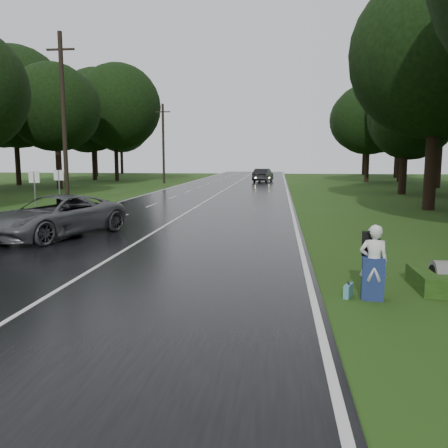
# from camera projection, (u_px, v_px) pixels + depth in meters

# --- Properties ---
(ground) EXTENTS (160.00, 160.00, 0.00)m
(ground) POSITION_uv_depth(u_px,v_px,m) (33.00, 307.00, 9.60)
(ground) COLOR #264615
(ground) RESTS_ON ground
(road) EXTENTS (12.00, 140.00, 0.04)m
(road) POSITION_uv_depth(u_px,v_px,m) (198.00, 206.00, 29.25)
(road) COLOR black
(road) RESTS_ON ground
(lane_center) EXTENTS (0.12, 140.00, 0.01)m
(lane_center) POSITION_uv_depth(u_px,v_px,m) (198.00, 206.00, 29.25)
(lane_center) COLOR silver
(lane_center) RESTS_ON road
(grey_car) EXTENTS (4.50, 6.26, 1.58)m
(grey_car) POSITION_uv_depth(u_px,v_px,m) (56.00, 216.00, 17.81)
(grey_car) COLOR #4E5053
(grey_car) RESTS_ON road
(far_car) EXTENTS (2.52, 5.15, 1.62)m
(far_car) POSITION_uv_depth(u_px,v_px,m) (263.00, 175.00, 57.42)
(far_car) COLOR black
(far_car) RESTS_ON road
(hitchhiker) EXTENTS (0.64, 0.59, 1.66)m
(hitchhiker) POSITION_uv_depth(u_px,v_px,m) (373.00, 265.00, 10.04)
(hitchhiker) COLOR silver
(hitchhiker) RESTS_ON ground
(suitcase) EXTENTS (0.27, 0.43, 0.29)m
(suitcase) POSITION_uv_depth(u_px,v_px,m) (348.00, 291.00, 10.28)
(suitcase) COLOR teal
(suitcase) RESTS_ON ground
(utility_pole_mid) EXTENTS (1.80, 0.28, 10.73)m
(utility_pole_mid) POSITION_uv_depth(u_px,v_px,m) (68.00, 205.00, 29.99)
(utility_pole_mid) COLOR black
(utility_pole_mid) RESTS_ON ground
(utility_pole_far) EXTENTS (1.80, 0.28, 9.21)m
(utility_pole_far) POSITION_uv_depth(u_px,v_px,m) (164.00, 183.00, 55.05)
(utility_pole_far) COLOR black
(utility_pole_far) RESTS_ON ground
(road_sign_a) EXTENTS (0.57, 0.10, 2.37)m
(road_sign_a) POSITION_uv_depth(u_px,v_px,m) (37.00, 218.00, 23.61)
(road_sign_a) COLOR white
(road_sign_a) RESTS_ON ground
(road_sign_b) EXTENTS (0.57, 0.10, 2.36)m
(road_sign_b) POSITION_uv_depth(u_px,v_px,m) (61.00, 212.00, 26.20)
(road_sign_b) COLOR white
(road_sign_b) RESTS_ON ground
(tree_left_e) EXTENTS (8.98, 8.98, 14.03)m
(tree_left_e) POSITION_uv_depth(u_px,v_px,m) (60.00, 189.00, 45.46)
(tree_left_e) COLOR black
(tree_left_e) RESTS_ON ground
(tree_left_f) EXTENTS (10.25, 10.25, 16.02)m
(tree_left_f) POSITION_uv_depth(u_px,v_px,m) (117.00, 181.00, 60.15)
(tree_left_f) COLOR black
(tree_left_f) RESTS_ON ground
(tree_right_d) EXTENTS (10.24, 10.24, 16.00)m
(tree_right_d) POSITION_uv_depth(u_px,v_px,m) (428.00, 210.00, 27.35)
(tree_right_d) COLOR black
(tree_right_d) RESTS_ON ground
(tree_right_e) EXTENTS (7.17, 7.17, 11.20)m
(tree_right_e) POSITION_uv_depth(u_px,v_px,m) (402.00, 194.00, 38.99)
(tree_right_e) COLOR black
(tree_right_e) RESTS_ON ground
(tree_right_f) EXTENTS (8.48, 8.48, 13.25)m
(tree_right_f) POSITION_uv_depth(u_px,v_px,m) (366.00, 182.00, 57.03)
(tree_right_f) COLOR black
(tree_right_f) RESTS_ON ground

